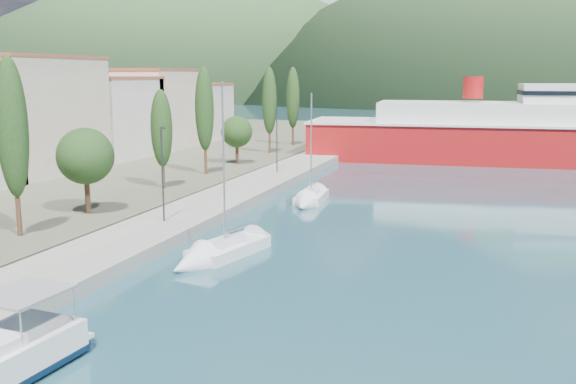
% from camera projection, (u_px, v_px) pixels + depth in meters
% --- Properties ---
extents(ground, '(1400.00, 1400.00, 0.00)m').
position_uv_depth(ground, '(443.00, 124.00, 136.47)').
color(ground, '#244D59').
extents(quay, '(5.00, 88.00, 0.80)m').
position_uv_depth(quay, '(228.00, 198.00, 51.31)').
color(quay, gray).
rests_on(quay, ground).
extents(town_buildings, '(9.20, 69.20, 11.30)m').
position_uv_depth(town_buildings, '(68.00, 119.00, 67.65)').
color(town_buildings, '#BFB39D').
rests_on(town_buildings, land_strip).
extents(tree_row, '(3.88, 64.24, 10.54)m').
position_uv_depth(tree_row, '(178.00, 124.00, 56.10)').
color(tree_row, '#47301E').
rests_on(tree_row, land_strip).
extents(lamp_posts, '(0.15, 46.99, 6.06)m').
position_uv_depth(lamp_posts, '(158.00, 172.00, 40.40)').
color(lamp_posts, '#2D2D33').
rests_on(lamp_posts, quay).
extents(sailboat_near, '(3.90, 7.71, 10.63)m').
position_uv_depth(sailboat_near, '(209.00, 257.00, 35.14)').
color(sailboat_near, silver).
rests_on(sailboat_near, ground).
extents(sailboat_mid, '(2.58, 6.65, 9.56)m').
position_uv_depth(sailboat_mid, '(308.00, 201.00, 50.80)').
color(sailboat_mid, silver).
rests_on(sailboat_mid, ground).
extents(ferry, '(53.69, 15.37, 10.52)m').
position_uv_depth(ferry, '(537.00, 135.00, 74.90)').
color(ferry, '#A41213').
rests_on(ferry, ground).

